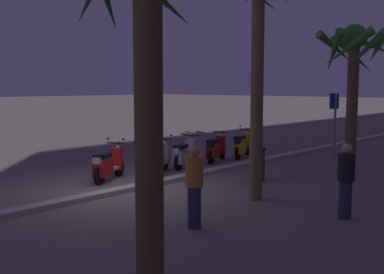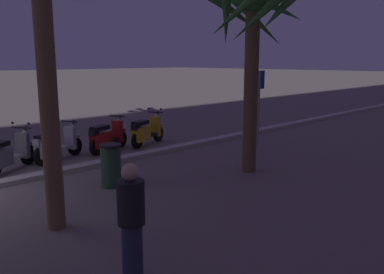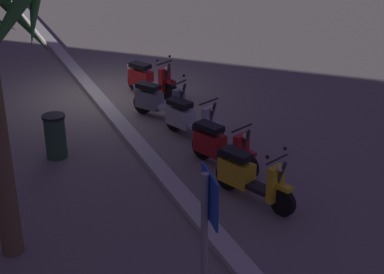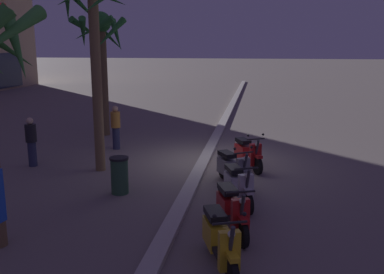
{
  "view_description": "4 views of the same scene",
  "coord_description": "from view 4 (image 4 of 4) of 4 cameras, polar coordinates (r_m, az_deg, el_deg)",
  "views": [
    {
      "loc": [
        7.61,
        9.33,
        2.69
      ],
      "look_at": [
        -2.48,
        0.21,
        1.2
      ],
      "focal_mm": 44.01,
      "sensor_mm": 36.0,
      "label": 1
    },
    {
      "loc": [
        1.27,
        9.17,
        2.75
      ],
      "look_at": [
        -4.31,
        3.47,
        1.2
      ],
      "focal_mm": 37.46,
      "sensor_mm": 36.0,
      "label": 2
    },
    {
      "loc": [
        -14.73,
        3.73,
        5.39
      ],
      "look_at": [
        -5.53,
        -0.3,
        0.94
      ],
      "focal_mm": 54.46,
      "sensor_mm": 36.0,
      "label": 3
    },
    {
      "loc": [
        -13.36,
        -1.59,
        3.73
      ],
      "look_at": [
        -1.31,
        0.36,
        1.08
      ],
      "focal_mm": 40.11,
      "sensor_mm": 36.0,
      "label": 4
    }
  ],
  "objects": [
    {
      "name": "scooter_silver_gap_after_mid",
      "position": [
        10.36,
        6.04,
        -6.33
      ],
      "size": [
        1.72,
        0.86,
        1.04
      ],
      "color": "black",
      "rests_on": "ground"
    },
    {
      "name": "pedestrian_by_palm_tree",
      "position": [
        15.62,
        -10.11,
        1.37
      ],
      "size": [
        0.34,
        0.34,
        1.58
      ],
      "color": "#2D3351",
      "rests_on": "ground"
    },
    {
      "name": "scooter_grey_mid_front",
      "position": [
        11.67,
        5.32,
        -4.13
      ],
      "size": [
        1.62,
        1.05,
        1.17
      ],
      "color": "black",
      "rests_on": "ground"
    },
    {
      "name": "scooter_red_tail_end",
      "position": [
        8.86,
        5.25,
        -9.52
      ],
      "size": [
        1.69,
        0.84,
        1.04
      ],
      "color": "black",
      "rests_on": "ground"
    },
    {
      "name": "palm_tree_far_corner",
      "position": [
        17.98,
        -12.01,
        11.86
      ],
      "size": [
        2.21,
        2.27,
        5.0
      ],
      "color": "brown",
      "rests_on": "ground"
    },
    {
      "name": "palm_tree_by_mall_entrance",
      "position": [
        12.77,
        -12.89,
        15.05
      ],
      "size": [
        2.37,
        2.34,
        5.73
      ],
      "color": "olive",
      "rests_on": "ground"
    },
    {
      "name": "scooter_red_mid_centre",
      "position": [
        13.27,
        7.29,
        -2.13
      ],
      "size": [
        1.65,
        0.94,
        1.17
      ],
      "color": "black",
      "rests_on": "ground"
    },
    {
      "name": "pedestrian_strolling_near_curb",
      "position": [
        14.13,
        -20.58,
        -0.5
      ],
      "size": [
        0.34,
        0.34,
        1.54
      ],
      "color": "#2D3351",
      "rests_on": "ground"
    },
    {
      "name": "curb_strip",
      "position": [
        13.96,
        1.69,
        -2.98
      ],
      "size": [
        60.0,
        0.36,
        0.12
      ],
      "primitive_type": "cube",
      "color": "#BCB7AD",
      "rests_on": "ground"
    },
    {
      "name": "litter_bin",
      "position": [
        11.05,
        -9.61,
        -5.0
      ],
      "size": [
        0.48,
        0.48,
        0.95
      ],
      "color": "#2D5638",
      "rests_on": "ground"
    },
    {
      "name": "scooter_yellow_mid_rear",
      "position": [
        7.57,
        3.63,
        -13.36
      ],
      "size": [
        1.75,
        0.85,
        1.17
      ],
      "color": "black",
      "rests_on": "ground"
    },
    {
      "name": "ground_plane",
      "position": [
        13.96,
        2.3,
        -3.24
      ],
      "size": [
        200.0,
        200.0,
        0.0
      ],
      "primitive_type": "plane",
      "color": "slate"
    }
  ]
}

